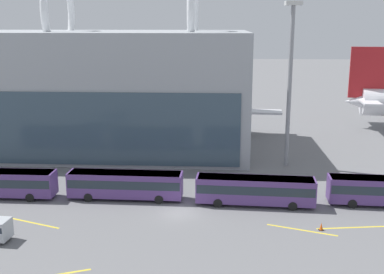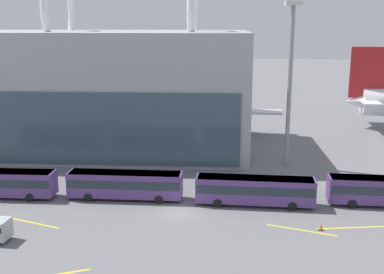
# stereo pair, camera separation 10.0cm
# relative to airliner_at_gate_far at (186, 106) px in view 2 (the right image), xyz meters

# --- Properties ---
(ground_plane) EXTENTS (440.00, 440.00, 0.00)m
(ground_plane) POSITION_rel_airliner_at_gate_far_xyz_m (1.91, -37.63, -5.14)
(ground_plane) COLOR slate
(airliner_at_gate_far) EXTENTS (34.78, 37.58, 15.45)m
(airliner_at_gate_far) POSITION_rel_airliner_at_gate_far_xyz_m (0.00, 0.00, 0.00)
(airliner_at_gate_far) COLOR white
(airliner_at_gate_far) RESTS_ON ground_plane
(shuttle_bus_1) EXTENTS (13.19, 2.94, 3.19)m
(shuttle_bus_1) POSITION_rel_airliner_at_gate_far_xyz_m (-4.66, -33.78, -3.26)
(shuttle_bus_1) COLOR #56387A
(shuttle_bus_1) RESTS_ON ground_plane
(shuttle_bus_2) EXTENTS (13.25, 3.36, 3.19)m
(shuttle_bus_2) POSITION_rel_airliner_at_gate_far_xyz_m (10.13, -34.86, -3.26)
(shuttle_bus_2) COLOR #56387A
(shuttle_bus_2) RESTS_ON ground_plane
(floodlight_mast) EXTENTS (2.18, 2.18, 22.65)m
(floodlight_mast) POSITION_rel_airliner_at_gate_far_xyz_m (15.68, -19.29, 8.81)
(floodlight_mast) COLOR gray
(floodlight_mast) RESTS_ON ground_plane
(lane_stripe_2) EXTENTS (7.56, 1.31, 0.01)m
(lane_stripe_2) POSITION_rel_airliner_at_gate_far_xyz_m (19.56, -40.45, -5.14)
(lane_stripe_2) COLOR yellow
(lane_stripe_2) RESTS_ON ground_plane
(lane_stripe_4) EXTENTS (6.63, 2.58, 0.01)m
(lane_stripe_4) POSITION_rel_airliner_at_gate_far_xyz_m (14.28, -41.34, -5.14)
(lane_stripe_4) COLOR yellow
(lane_stripe_4) RESTS_ON ground_plane
(lane_stripe_5) EXTENTS (7.08, 2.91, 0.01)m
(lane_stripe_5) POSITION_rel_airliner_at_gate_far_xyz_m (-13.25, -40.93, -5.14)
(lane_stripe_5) COLOR yellow
(lane_stripe_5) RESTS_ON ground_plane
(traffic_cone_0) EXTENTS (0.48, 0.48, 0.76)m
(traffic_cone_0) POSITION_rel_airliner_at_gate_far_xyz_m (16.19, -41.24, -4.77)
(traffic_cone_0) COLOR black
(traffic_cone_0) RESTS_ON ground_plane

